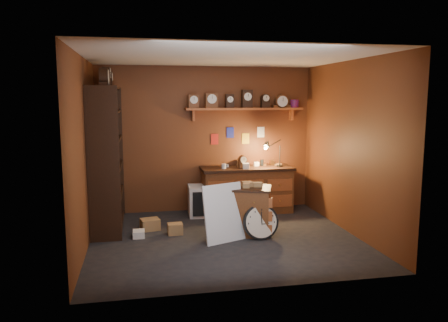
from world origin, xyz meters
TOP-DOWN VIEW (x-y plane):
  - floor at (0.00, 0.00)m, footprint 4.00×4.00m
  - room_shell at (0.04, 0.11)m, footprint 4.02×3.62m
  - shelving_unit at (-1.79, 0.98)m, footprint 0.47×1.60m
  - workbench at (0.71, 1.47)m, footprint 1.70×0.66m
  - low_cabinet at (0.43, 0.15)m, footprint 0.80×0.74m
  - big_round_clock at (0.53, -0.13)m, footprint 0.54×0.17m
  - white_panel at (-0.03, -0.12)m, footprint 0.69×0.42m
  - mini_fridge at (-0.13, 1.39)m, footprint 0.55×0.56m
  - floor_box_a at (-1.10, 0.67)m, footprint 0.34×0.30m
  - floor_box_b at (-1.29, 0.31)m, footprint 0.18×0.22m
  - floor_box_c at (-0.72, 0.36)m, footprint 0.23×0.20m

SIDE VIEW (x-z plane):
  - floor at x=0.00m, z-range 0.00..0.00m
  - white_panel at x=-0.03m, z-range -0.44..0.44m
  - floor_box_b at x=-1.29m, z-range 0.00..0.11m
  - floor_box_c at x=-0.72m, z-range 0.00..0.17m
  - floor_box_a at x=-1.10m, z-range 0.00..0.18m
  - big_round_clock at x=0.53m, z-range -0.01..0.53m
  - mini_fridge at x=-0.13m, z-range 0.00..0.54m
  - low_cabinet at x=0.43m, z-range -0.01..0.83m
  - workbench at x=0.71m, z-range -0.21..1.15m
  - shelving_unit at x=-1.79m, z-range -0.03..2.54m
  - room_shell at x=0.04m, z-range 0.37..3.08m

